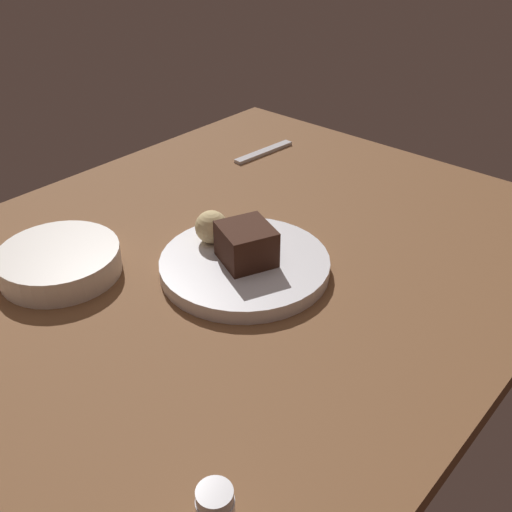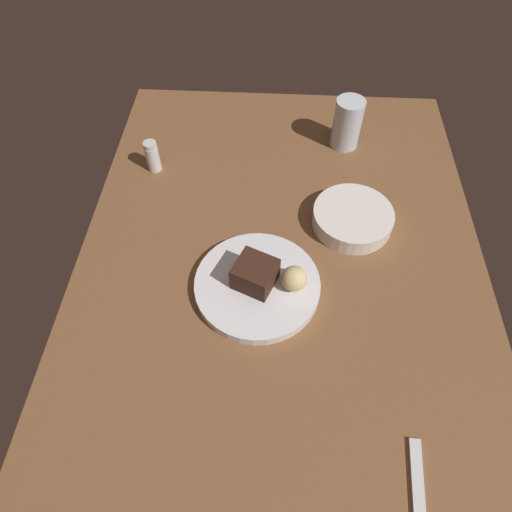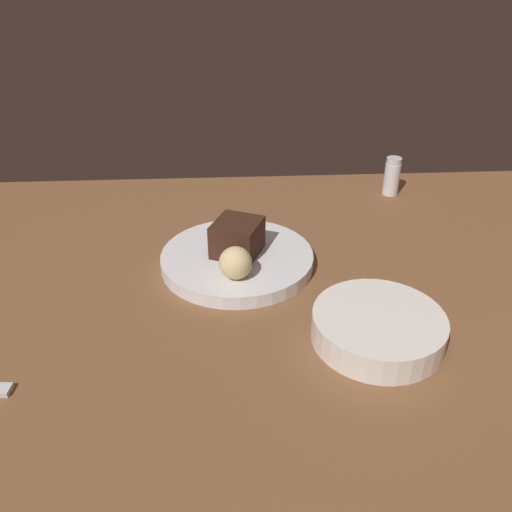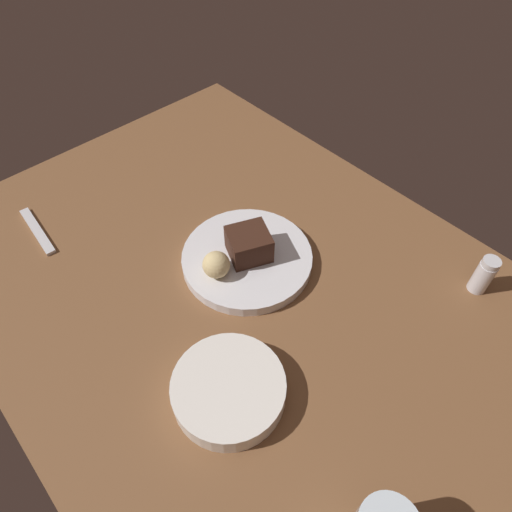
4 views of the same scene
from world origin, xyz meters
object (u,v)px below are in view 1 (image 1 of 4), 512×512
(dessert_plate, at_px, (245,265))
(dessert_spoon, at_px, (264,152))
(bread_roll, at_px, (212,227))
(side_bowl, at_px, (60,262))
(chocolate_cake_slice, at_px, (246,244))

(dessert_plate, relative_size, dessert_spoon, 1.64)
(bread_roll, distance_m, dessert_spoon, 0.39)
(dessert_plate, height_order, dessert_spoon, dessert_plate)
(dessert_plate, xyz_separation_m, side_bowl, (-0.18, 0.20, 0.01))
(dessert_plate, distance_m, bread_roll, 0.08)
(side_bowl, xyz_separation_m, dessert_spoon, (0.52, 0.06, -0.02))
(dessert_plate, bearing_deg, dessert_spoon, 36.98)
(chocolate_cake_slice, xyz_separation_m, bread_roll, (0.00, 0.07, -0.00))
(bread_roll, relative_size, side_bowl, 0.29)
(dessert_spoon, bearing_deg, chocolate_cake_slice, -137.99)
(side_bowl, distance_m, dessert_spoon, 0.53)
(dessert_plate, relative_size, side_bowl, 1.42)
(chocolate_cake_slice, bearing_deg, dessert_plate, 76.65)
(dessert_plate, height_order, chocolate_cake_slice, chocolate_cake_slice)
(chocolate_cake_slice, relative_size, side_bowl, 0.43)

